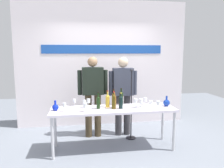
{
  "coord_description": "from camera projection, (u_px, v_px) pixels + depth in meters",
  "views": [
    {
      "loc": [
        -0.65,
        -3.88,
        1.78
      ],
      "look_at": [
        0.0,
        0.15,
        1.19
      ],
      "focal_mm": 35.69,
      "sensor_mm": 36.0,
      "label": 1
    }
  ],
  "objects": [
    {
      "name": "microphone_stand",
      "position": [
        131.0,
        116.0,
        4.57
      ],
      "size": [
        0.2,
        0.2,
        1.45
      ],
      "color": "black",
      "rests_on": "ground"
    },
    {
      "name": "wine_bottle_0",
      "position": [
        114.0,
        101.0,
        3.98
      ],
      "size": [
        0.07,
        0.07,
        0.32
      ],
      "color": "#44360B",
      "rests_on": "display_table"
    },
    {
      "name": "presenter_right",
      "position": [
        123.0,
        91.0,
        4.72
      ],
      "size": [
        0.61,
        0.22,
        1.67
      ],
      "color": "#333235",
      "rests_on": "ground"
    },
    {
      "name": "wine_bottle_5",
      "position": [
        121.0,
        98.0,
        4.29
      ],
      "size": [
        0.07,
        0.07,
        0.33
      ],
      "color": "black",
      "rests_on": "display_table"
    },
    {
      "name": "wine_glass_right_3",
      "position": [
        145.0,
        100.0,
        4.29
      ],
      "size": [
        0.07,
        0.07,
        0.14
      ],
      "color": "white",
      "rests_on": "display_table"
    },
    {
      "name": "wine_bottle_3",
      "position": [
        114.0,
        98.0,
        4.28
      ],
      "size": [
        0.07,
        0.07,
        0.32
      ],
      "color": "#51340D",
      "rests_on": "display_table"
    },
    {
      "name": "wine_glass_left_4",
      "position": [
        65.0,
        105.0,
        3.78
      ],
      "size": [
        0.06,
        0.06,
        0.16
      ],
      "color": "white",
      "rests_on": "display_table"
    },
    {
      "name": "wine_glass_right_4",
      "position": [
        151.0,
        103.0,
        4.1
      ],
      "size": [
        0.07,
        0.07,
        0.13
      ],
      "color": "white",
      "rests_on": "display_table"
    },
    {
      "name": "presenter_left",
      "position": [
        93.0,
        91.0,
        4.62
      ],
      "size": [
        0.62,
        0.22,
        1.69
      ],
      "color": "#413522",
      "rests_on": "ground"
    },
    {
      "name": "ground_plane",
      "position": [
        113.0,
        148.0,
        4.15
      ],
      "size": [
        10.0,
        10.0,
        0.0
      ],
      "primitive_type": "plane",
      "color": "gray"
    },
    {
      "name": "wine_glass_right_5",
      "position": [
        135.0,
        101.0,
        4.09
      ],
      "size": [
        0.06,
        0.06,
        0.17
      ],
      "color": "white",
      "rests_on": "display_table"
    },
    {
      "name": "wine_bottle_1",
      "position": [
        108.0,
        100.0,
        4.1
      ],
      "size": [
        0.07,
        0.07,
        0.31
      ],
      "color": "gold",
      "rests_on": "display_table"
    },
    {
      "name": "wine_glass_left_2",
      "position": [
        84.0,
        102.0,
        4.04
      ],
      "size": [
        0.06,
        0.06,
        0.15
      ],
      "color": "white",
      "rests_on": "display_table"
    },
    {
      "name": "wine_glass_right_1",
      "position": [
        141.0,
        102.0,
        4.16
      ],
      "size": [
        0.07,
        0.07,
        0.13
      ],
      "color": "white",
      "rests_on": "display_table"
    },
    {
      "name": "decanter_blue_right",
      "position": [
        166.0,
        103.0,
        4.2
      ],
      "size": [
        0.12,
        0.12,
        0.2
      ],
      "color": "#15359C",
      "rests_on": "display_table"
    },
    {
      "name": "decanter_blue_left",
      "position": [
        55.0,
        107.0,
        3.87
      ],
      "size": [
        0.11,
        0.11,
        0.18
      ],
      "color": "#0F26BA",
      "rests_on": "display_table"
    },
    {
      "name": "back_wall",
      "position": [
        103.0,
        64.0,
        5.41
      ],
      "size": [
        4.1,
        0.11,
        3.0
      ],
      "color": "white",
      "rests_on": "ground"
    },
    {
      "name": "wine_bottle_4",
      "position": [
        114.0,
        101.0,
        4.08
      ],
      "size": [
        0.07,
        0.07,
        0.31
      ],
      "color": "orange",
      "rests_on": "display_table"
    },
    {
      "name": "wine_bottle_2",
      "position": [
        121.0,
        102.0,
        4.0
      ],
      "size": [
        0.07,
        0.07,
        0.29
      ],
      "color": "black",
      "rests_on": "display_table"
    },
    {
      "name": "wine_glass_left_0",
      "position": [
        88.0,
        101.0,
        4.11
      ],
      "size": [
        0.07,
        0.07,
        0.16
      ],
      "color": "white",
      "rests_on": "display_table"
    },
    {
      "name": "wine_glass_right_0",
      "position": [
        158.0,
        103.0,
        3.94
      ],
      "size": [
        0.07,
        0.07,
        0.15
      ],
      "color": "white",
      "rests_on": "display_table"
    },
    {
      "name": "wine_glass_left_1",
      "position": [
        75.0,
        101.0,
        4.17
      ],
      "size": [
        0.06,
        0.06,
        0.14
      ],
      "color": "white",
      "rests_on": "display_table"
    },
    {
      "name": "wine_glass_left_3",
      "position": [
        85.0,
        106.0,
        3.8
      ],
      "size": [
        0.07,
        0.07,
        0.15
      ],
      "color": "white",
      "rests_on": "display_table"
    },
    {
      "name": "wine_glass_right_2",
      "position": [
        141.0,
        101.0,
        4.03
      ],
      "size": [
        0.07,
        0.07,
        0.17
      ],
      "color": "white",
      "rests_on": "display_table"
    },
    {
      "name": "display_table",
      "position": [
        113.0,
        112.0,
        4.05
      ],
      "size": [
        2.25,
        0.63,
        0.77
      ],
      "color": "silver",
      "rests_on": "ground"
    },
    {
      "name": "wine_bottle_6",
      "position": [
        98.0,
        102.0,
        3.99
      ],
      "size": [
        0.07,
        0.07,
        0.31
      ],
      "color": "black",
      "rests_on": "display_table"
    }
  ]
}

